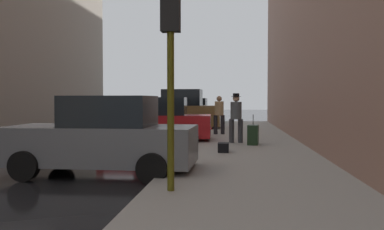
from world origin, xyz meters
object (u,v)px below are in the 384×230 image
at_px(pedestrian_in_tan_coat, 219,113).
at_px(traffic_light, 171,37).
at_px(parked_gray_coupe, 103,138).
at_px(parked_dark_green_sedan, 190,112).
at_px(pedestrian_with_beanie, 236,115).
at_px(parked_red_hatchback, 157,122).
at_px(parked_bronze_suv, 180,112).
at_px(duffel_bag, 223,147).
at_px(rolling_suitcase, 253,135).
at_px(fire_hydrant, 207,127).

bearing_deg(pedestrian_in_tan_coat, traffic_light, -92.10).
relative_size(parked_gray_coupe, parked_dark_green_sedan, 1.00).
relative_size(traffic_light, pedestrian_with_beanie, 2.03).
bearing_deg(parked_red_hatchback, parked_gray_coupe, -90.00).
height_order(traffic_light, pedestrian_in_tan_coat, traffic_light).
distance_m(parked_bronze_suv, parked_dark_green_sedan, 6.02).
bearing_deg(pedestrian_in_tan_coat, pedestrian_with_beanie, -78.98).
xyz_separation_m(parked_gray_coupe, duffel_bag, (2.63, 3.23, -0.56)).
xyz_separation_m(parked_bronze_suv, traffic_light, (1.85, -15.96, 1.73)).
relative_size(traffic_light, rolling_suitcase, 3.46).
distance_m(parked_gray_coupe, fire_hydrant, 9.18).
xyz_separation_m(fire_hydrant, rolling_suitcase, (1.80, -3.57, -0.01)).
xyz_separation_m(parked_gray_coupe, traffic_light, (1.85, -2.17, 1.91)).
height_order(parked_gray_coupe, pedestrian_in_tan_coat, pedestrian_in_tan_coat).
bearing_deg(traffic_light, duffel_bag, 81.82).
bearing_deg(pedestrian_in_tan_coat, parked_gray_coupe, -103.19).
bearing_deg(parked_bronze_suv, duffel_bag, -76.01).
bearing_deg(duffel_bag, pedestrian_in_tan_coat, 92.94).
bearing_deg(pedestrian_with_beanie, duffel_bag, -97.82).
relative_size(parked_red_hatchback, rolling_suitcase, 4.10).
bearing_deg(traffic_light, parked_dark_green_sedan, 94.82).
bearing_deg(parked_red_hatchback, parked_dark_green_sedan, 90.00).
relative_size(parked_red_hatchback, parked_bronze_suv, 0.92).
xyz_separation_m(parked_gray_coupe, rolling_suitcase, (3.60, 5.42, -0.36)).
xyz_separation_m(parked_bronze_suv, rolling_suitcase, (3.60, -8.37, -0.54)).
distance_m(fire_hydrant, duffel_bag, 5.83).
height_order(parked_gray_coupe, duffel_bag, parked_gray_coupe).
distance_m(parked_dark_green_sedan, traffic_light, 22.13).
bearing_deg(parked_bronze_suv, pedestrian_with_beanie, -68.66).
xyz_separation_m(parked_dark_green_sedan, duffel_bag, (2.63, -16.57, -0.56)).
bearing_deg(rolling_suitcase, pedestrian_with_beanie, 132.22).
distance_m(parked_dark_green_sedan, pedestrian_with_beanie, 14.07).
distance_m(parked_bronze_suv, pedestrian_with_beanie, 8.30).
bearing_deg(parked_dark_green_sedan, fire_hydrant, -80.53).
bearing_deg(duffel_bag, parked_gray_coupe, -129.17).
height_order(pedestrian_in_tan_coat, duffel_bag, pedestrian_in_tan_coat).
bearing_deg(duffel_bag, fire_hydrant, 98.16).
bearing_deg(fire_hydrant, pedestrian_with_beanie, -67.49).
bearing_deg(parked_red_hatchback, rolling_suitcase, -22.27).
distance_m(parked_gray_coupe, parked_red_hatchback, 6.89).
bearing_deg(pedestrian_with_beanie, fire_hydrant, 112.51).
bearing_deg(parked_dark_green_sedan, parked_bronze_suv, -90.00).
bearing_deg(pedestrian_with_beanie, parked_red_hatchback, 164.57).
xyz_separation_m(parked_dark_green_sedan, rolling_suitcase, (3.60, -14.38, -0.36)).
distance_m(pedestrian_in_tan_coat, rolling_suitcase, 4.60).
bearing_deg(parked_bronze_suv, traffic_light, -83.38).
height_order(traffic_light, duffel_bag, traffic_light).
xyz_separation_m(parked_bronze_suv, fire_hydrant, (1.80, -4.80, -0.54)).
xyz_separation_m(pedestrian_with_beanie, rolling_suitcase, (0.58, -0.64, -0.65)).
relative_size(parked_bronze_suv, pedestrian_with_beanie, 2.62).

